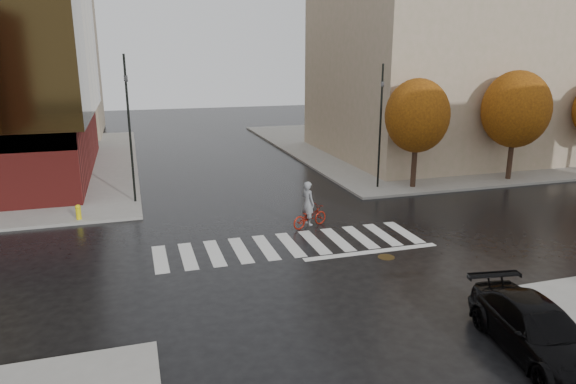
% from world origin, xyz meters
% --- Properties ---
extents(ground, '(120.00, 120.00, 0.00)m').
position_xyz_m(ground, '(0.00, 0.00, 0.00)').
color(ground, black).
rests_on(ground, ground).
extents(sidewalk_ne, '(30.00, 30.00, 0.15)m').
position_xyz_m(sidewalk_ne, '(21.00, 21.00, 0.07)').
color(sidewalk_ne, gray).
rests_on(sidewalk_ne, ground).
extents(crosswalk, '(12.00, 3.00, 0.01)m').
position_xyz_m(crosswalk, '(0.00, 0.50, 0.01)').
color(crosswalk, silver).
rests_on(crosswalk, ground).
extents(building_ne_tan, '(16.00, 16.00, 18.00)m').
position_xyz_m(building_ne_tan, '(17.00, 17.00, 9.15)').
color(building_ne_tan, tan).
rests_on(building_ne_tan, sidewalk_ne).
extents(building_nw_far, '(14.00, 12.00, 20.00)m').
position_xyz_m(building_nw_far, '(-16.00, 37.00, 10.15)').
color(building_nw_far, tan).
rests_on(building_nw_far, sidewalk_nw).
extents(tree_ne_a, '(3.80, 3.80, 6.50)m').
position_xyz_m(tree_ne_a, '(10.00, 7.40, 4.46)').
color(tree_ne_a, black).
rests_on(tree_ne_a, sidewalk_ne).
extents(tree_ne_b, '(4.20, 4.20, 6.89)m').
position_xyz_m(tree_ne_b, '(17.00, 7.40, 4.62)').
color(tree_ne_b, black).
rests_on(tree_ne_b, sidewalk_ne).
extents(sedan, '(2.70, 5.17, 1.43)m').
position_xyz_m(sedan, '(3.96, -9.44, 0.72)').
color(sedan, black).
rests_on(sedan, ground).
extents(cyclist, '(2.09, 1.35, 2.24)m').
position_xyz_m(cyclist, '(1.55, 2.50, 0.77)').
color(cyclist, maroon).
rests_on(cyclist, ground).
extents(traffic_light_nw, '(0.22, 0.19, 7.86)m').
position_xyz_m(traffic_light_nw, '(-6.30, 9.00, 4.70)').
color(traffic_light_nw, black).
rests_on(traffic_light_nw, sidewalk_nw).
extents(traffic_light_ne, '(0.21, 0.23, 7.31)m').
position_xyz_m(traffic_light_ne, '(7.92, 7.98, 4.31)').
color(traffic_light_ne, black).
rests_on(traffic_light_ne, sidewalk_ne).
extents(fire_hydrant, '(0.27, 0.27, 0.75)m').
position_xyz_m(fire_hydrant, '(-9.00, 6.50, 0.56)').
color(fire_hydrant, yellow).
rests_on(fire_hydrant, sidewalk_nw).
extents(manhole, '(0.79, 0.79, 0.01)m').
position_xyz_m(manhole, '(3.31, -2.00, 0.01)').
color(manhole, '#4B391A').
rests_on(manhole, ground).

